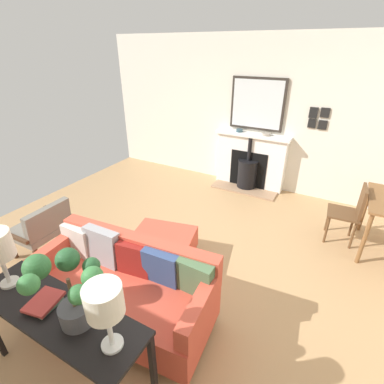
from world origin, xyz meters
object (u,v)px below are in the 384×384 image
mantel_bowl_near (239,130)px  table_lamp_far_end (104,303)px  mantel_bowl_far (266,134)px  sofa (125,287)px  ottoman (163,244)px  potted_plant (68,285)px  fireplace (249,164)px  armchair_accent (42,226)px  console_table (58,319)px  dining_chair_near_fireplace (352,210)px  book_stack (44,303)px

mantel_bowl_near → table_lamp_far_end: size_ratio=0.25×
mantel_bowl_near → mantel_bowl_far: mantel_bowl_near is taller
sofa → ottoman: 0.91m
mantel_bowl_near → potted_plant: size_ratio=0.21×
fireplace → ottoman: size_ratio=1.57×
mantel_bowl_near → potted_plant: bearing=5.3°
sofa → ottoman: size_ratio=2.07×
armchair_accent → ottoman: bearing=115.0°
mantel_bowl_far → sofa: size_ratio=0.09×
console_table → dining_chair_near_fireplace: (-3.12, 1.83, -0.17)m
fireplace → book_stack: bearing=-2.4°
sofa → console_table: (0.69, 0.01, 0.30)m
table_lamp_far_end → potted_plant: bearing=-94.5°
book_stack → dining_chair_near_fireplace: dining_chair_near_fireplace is taller
sofa → armchair_accent: sofa is taller
mantel_bowl_near → mantel_bowl_far: size_ratio=0.79×
mantel_bowl_near → potted_plant: potted_plant is taller
mantel_bowl_near → dining_chair_near_fireplace: bearing=62.4°
fireplace → sofa: size_ratio=0.76×
mantel_bowl_near → dining_chair_near_fireplace: 2.36m
armchair_accent → dining_chair_near_fireplace: dining_chair_near_fireplace is taller
fireplace → dining_chair_near_fireplace: (1.04, 1.77, 0.04)m
fireplace → console_table: fireplace is taller
table_lamp_far_end → ottoman: bearing=-155.6°
console_table → fireplace: bearing=179.1°
armchair_accent → table_lamp_far_end: size_ratio=1.55×
fireplace → sofa: bearing=-1.2°
ottoman → armchair_accent: 1.54m
ottoman → table_lamp_far_end: bearing=24.4°
console_table → dining_chair_near_fireplace: size_ratio=1.69×
mantel_bowl_near → mantel_bowl_far: (-0.00, 0.50, -0.00)m
potted_plant → dining_chair_near_fireplace: 3.55m
potted_plant → book_stack: size_ratio=2.13×
mantel_bowl_far → potted_plant: size_ratio=0.26×
ottoman → mantel_bowl_far: bearing=169.7°
mantel_bowl_far → potted_plant: potted_plant is taller
potted_plant → book_stack: (0.03, -0.30, -0.29)m
table_lamp_far_end → potted_plant: (-0.03, -0.35, -0.05)m
ottoman → potted_plant: size_ratio=1.49×
fireplace → table_lamp_far_end: table_lamp_far_end is taller
mantel_bowl_near → sofa: size_ratio=0.07×
ottoman → dining_chair_near_fireplace: dining_chair_near_fireplace is taller
mantel_bowl_near → armchair_accent: mantel_bowl_near is taller
fireplace → dining_chair_near_fireplace: fireplace is taller
fireplace → potted_plant: bearing=1.8°
dining_chair_near_fireplace → book_stack: bearing=-31.9°
fireplace → book_stack: size_ratio=4.98×
ottoman → dining_chair_near_fireplace: (-1.56, 2.00, 0.27)m
mantel_bowl_near → book_stack: size_ratio=0.44×
sofa → dining_chair_near_fireplace: bearing=142.9°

